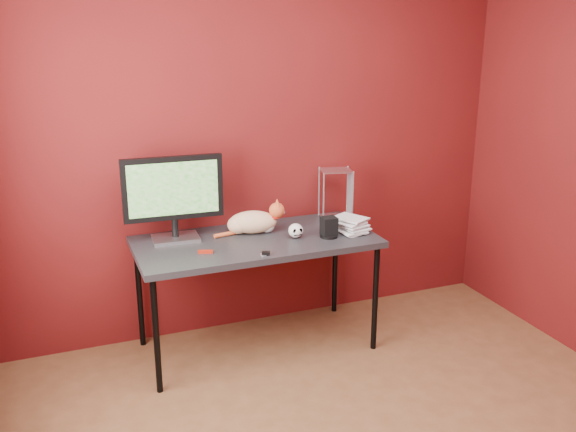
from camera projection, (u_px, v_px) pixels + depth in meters
name	position (u px, v px, depth m)	size (l,w,h in m)	color
room	(394.00, 178.00, 2.64)	(3.52, 3.52, 2.61)	brown
desk	(256.00, 247.00, 4.02)	(1.50, 0.70, 0.75)	black
monitor	(173.00, 194.00, 3.91)	(0.61, 0.21, 0.53)	silver
cat	(253.00, 222.00, 4.10)	(0.46, 0.24, 0.22)	#C7722A
skull_mug	(296.00, 231.00, 4.02)	(0.09, 0.09, 0.09)	silver
speaker	(329.00, 228.00, 4.03)	(0.11, 0.11, 0.13)	black
book_stack	(343.00, 154.00, 3.96)	(0.23, 0.25, 1.03)	beige
wire_rack	(336.00, 194.00, 4.37)	(0.23, 0.21, 0.35)	silver
pocket_knife	(205.00, 252.00, 3.77)	(0.09, 0.02, 0.02)	maroon
black_gadget	(266.00, 253.00, 3.74)	(0.05, 0.03, 0.02)	black
washer	(264.00, 254.00, 3.74)	(0.05, 0.05, 0.00)	silver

